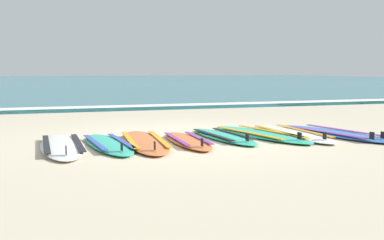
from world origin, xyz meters
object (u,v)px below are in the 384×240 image
surfboard_2 (145,141)px  surfboard_4 (223,136)px  surfboard_0 (62,146)px  surfboard_5 (260,134)px  surfboard_7 (334,133)px  surfboard_1 (108,144)px  surfboard_3 (187,141)px  surfboard_6 (291,133)px

surfboard_2 → surfboard_4: size_ratio=1.20×
surfboard_0 → surfboard_5: bearing=3.7°
surfboard_2 → surfboard_4: bearing=6.2°
surfboard_0 → surfboard_7: 4.51m
surfboard_1 → surfboard_2: 0.56m
surfboard_3 → surfboard_7: 2.66m
surfboard_5 → surfboard_6: bearing=-7.9°
surfboard_5 → surfboard_7: same height
surfboard_5 → surfboard_6: (0.57, -0.08, 0.00)m
surfboard_2 → surfboard_5: (2.04, 0.19, -0.00)m
surfboard_7 → surfboard_4: bearing=172.3°
surfboard_4 → surfboard_5: 0.69m
surfboard_4 → surfboard_2: bearing=-173.8°
surfboard_7 → surfboard_0: bearing=178.7°
surfboard_3 → surfboard_5: size_ratio=0.77×
surfboard_7 → surfboard_5: bearing=166.1°
surfboard_3 → surfboard_6: same height
surfboard_2 → surfboard_6: bearing=2.5°
surfboard_1 → surfboard_3: 1.21m
surfboard_0 → surfboard_2: same height
surfboard_2 → surfboard_6: same height
surfboard_4 → surfboard_6: 1.26m
surfboard_0 → surfboard_7: size_ratio=0.92×
surfboard_0 → surfboard_1: (0.65, -0.04, 0.00)m
surfboard_0 → surfboard_7: same height
surfboard_0 → surfboard_5: (3.25, 0.21, -0.00)m
surfboard_3 → surfboard_7: bearing=-0.1°
surfboard_6 → surfboard_3: bearing=-173.3°
surfboard_0 → surfboard_6: same height
surfboard_2 → surfboard_7: bearing=-2.1°
surfboard_4 → surfboard_7: 1.97m
surfboard_4 → surfboard_3: bearing=-159.5°
surfboard_0 → surfboard_6: size_ratio=0.98×
surfboard_1 → surfboard_5: 2.61m
surfboard_7 → surfboard_6: bearing=161.5°
surfboard_5 → surfboard_6: same height
surfboard_2 → surfboard_1: bearing=-174.4°
surfboard_7 → surfboard_1: bearing=179.1°
surfboard_1 → surfboard_5: size_ratio=0.85×
surfboard_0 → surfboard_4: (2.56, 0.16, 0.00)m
surfboard_3 → surfboard_0: bearing=176.9°
surfboard_0 → surfboard_6: 3.82m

